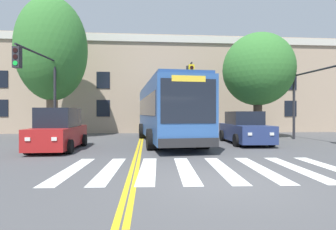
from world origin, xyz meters
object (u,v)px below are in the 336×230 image
object	(u,v)px
traffic_light_overhead	(189,87)
street_tree_curbside_large	(258,70)
street_tree_curbside_small	(52,50)
traffic_light_far_corner	(41,78)
traffic_light_near_corner	(315,88)
car_navy_far_lane	(244,129)
car_red_near_lane	(59,131)
car_grey_behind_bus	(146,121)
city_bus	(167,111)

from	to	relation	value
traffic_light_overhead	street_tree_curbside_large	xyz separation A→B (m)	(4.82, 0.15, 1.26)
street_tree_curbside_small	traffic_light_far_corner	bearing A→B (deg)	-79.74
traffic_light_near_corner	traffic_light_far_corner	size ratio (longest dim) A/B	0.85
traffic_light_near_corner	traffic_light_overhead	size ratio (longest dim) A/B	0.91
car_navy_far_lane	traffic_light_overhead	size ratio (longest dim) A/B	0.90
car_red_near_lane	car_navy_far_lane	bearing A→B (deg)	10.50
traffic_light_far_corner	street_tree_curbside_small	distance (m)	4.30
car_navy_far_lane	car_grey_behind_bus	world-z (taller)	car_grey_behind_bus
street_tree_curbside_large	traffic_light_far_corner	bearing A→B (deg)	-169.55
car_red_near_lane	street_tree_curbside_small	distance (m)	8.28
traffic_light_overhead	car_red_near_lane	bearing A→B (deg)	-144.94
car_grey_behind_bus	traffic_light_far_corner	bearing A→B (deg)	-118.48
city_bus	traffic_light_far_corner	xyz separation A→B (m)	(-7.02, -0.44, 1.79)
street_tree_curbside_large	car_grey_behind_bus	bearing A→B (deg)	133.79
car_grey_behind_bus	car_red_near_lane	bearing A→B (deg)	-106.83
street_tree_curbside_large	street_tree_curbside_small	world-z (taller)	street_tree_curbside_small
car_navy_far_lane	traffic_light_overhead	xyz separation A→B (m)	(-2.66, 3.06, 2.63)
city_bus	traffic_light_far_corner	distance (m)	7.26
street_tree_curbside_large	car_red_near_lane	bearing A→B (deg)	-156.95
traffic_light_far_corner	car_red_near_lane	bearing A→B (deg)	-54.41
car_grey_behind_bus	street_tree_curbside_small	world-z (taller)	street_tree_curbside_small
car_grey_behind_bus	traffic_light_near_corner	size ratio (longest dim) A/B	1.04
traffic_light_far_corner	city_bus	bearing A→B (deg)	3.56
car_red_near_lane	car_navy_far_lane	xyz separation A→B (m)	(9.54, 1.77, -0.06)
traffic_light_near_corner	car_red_near_lane	bearing A→B (deg)	-172.12
traffic_light_near_corner	street_tree_curbside_small	distance (m)	16.98
car_navy_far_lane	traffic_light_near_corner	xyz separation A→B (m)	(4.26, 0.14, 2.32)
car_red_near_lane	car_navy_far_lane	size ratio (longest dim) A/B	0.92
city_bus	street_tree_curbside_large	world-z (taller)	street_tree_curbside_large
traffic_light_far_corner	street_tree_curbside_large	distance (m)	13.76
car_navy_far_lane	street_tree_curbside_small	world-z (taller)	street_tree_curbside_small
street_tree_curbside_large	city_bus	bearing A→B (deg)	-162.40
car_grey_behind_bus	traffic_light_overhead	xyz separation A→B (m)	(2.93, -8.24, 2.47)
car_navy_far_lane	traffic_light_near_corner	size ratio (longest dim) A/B	0.99
city_bus	car_navy_far_lane	xyz separation A→B (m)	(4.30, -1.16, -1.04)
city_bus	street_tree_curbside_large	size ratio (longest dim) A/B	1.51
traffic_light_far_corner	traffic_light_near_corner	bearing A→B (deg)	-2.14
car_red_near_lane	street_tree_curbside_large	distance (m)	13.29
traffic_light_near_corner	traffic_light_overhead	bearing A→B (deg)	157.12
city_bus	car_grey_behind_bus	size ratio (longest dim) A/B	2.28
city_bus	street_tree_curbside_small	distance (m)	9.26
car_red_near_lane	street_tree_curbside_small	size ratio (longest dim) A/B	0.44
car_grey_behind_bus	traffic_light_overhead	bearing A→B (deg)	-70.44
city_bus	traffic_light_overhead	bearing A→B (deg)	49.14
car_red_near_lane	car_grey_behind_bus	bearing A→B (deg)	73.17
traffic_light_near_corner	car_grey_behind_bus	bearing A→B (deg)	131.43
city_bus	car_grey_behind_bus	xyz separation A→B (m)	(-1.28, 10.14, -0.88)
car_red_near_lane	traffic_light_far_corner	world-z (taller)	traffic_light_far_corner
street_tree_curbside_large	street_tree_curbside_small	xyz separation A→B (m)	(-14.13, 1.01, 1.35)
traffic_light_near_corner	street_tree_curbside_large	world-z (taller)	street_tree_curbside_large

